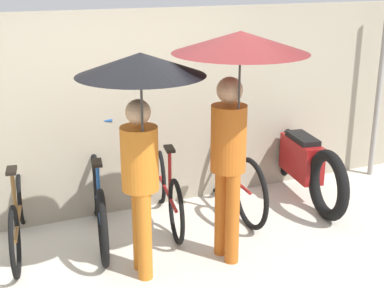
% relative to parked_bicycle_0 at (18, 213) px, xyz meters
% --- Properties ---
extents(ground_plane, '(30.00, 30.00, 0.00)m').
position_rel_parked_bicycle_0_xyz_m(ground_plane, '(1.15, -1.33, -0.35)').
color(ground_plane, beige).
extents(back_wall, '(11.25, 0.12, 2.22)m').
position_rel_parked_bicycle_0_xyz_m(back_wall, '(1.15, 0.43, 0.76)').
color(back_wall, gray).
rests_on(back_wall, ground).
extents(parked_bicycle_0, '(0.48, 1.72, 1.00)m').
position_rel_parked_bicycle_0_xyz_m(parked_bicycle_0, '(0.00, 0.00, 0.00)').
color(parked_bicycle_0, black).
rests_on(parked_bicycle_0, ground).
extents(parked_bicycle_1, '(0.51, 1.79, 1.09)m').
position_rel_parked_bicycle_0_xyz_m(parked_bicycle_1, '(0.77, -0.12, 0.02)').
color(parked_bicycle_1, black).
rests_on(parked_bicycle_1, ground).
extents(parked_bicycle_2, '(0.49, 1.64, 0.97)m').
position_rel_parked_bicycle_0_xyz_m(parked_bicycle_2, '(1.53, -0.05, 0.00)').
color(parked_bicycle_2, black).
rests_on(parked_bicycle_2, ground).
extents(parked_bicycle_3, '(0.44, 1.81, 1.06)m').
position_rel_parked_bicycle_0_xyz_m(parked_bicycle_3, '(2.30, -0.03, 0.05)').
color(parked_bicycle_3, black).
rests_on(parked_bicycle_3, ground).
extents(pedestrian_leading, '(1.03, 1.03, 2.01)m').
position_rel_parked_bicycle_0_xyz_m(pedestrian_leading, '(0.94, -1.06, 1.24)').
color(pedestrian_leading, '#C66B1E').
rests_on(pedestrian_leading, ground).
extents(pedestrian_center, '(1.14, 1.14, 2.14)m').
position_rel_parked_bicycle_0_xyz_m(pedestrian_center, '(1.77, -1.12, 1.38)').
color(pedestrian_center, '#B25619').
rests_on(pedestrian_center, ground).
extents(motorcycle, '(0.63, 2.10, 0.96)m').
position_rel_parked_bicycle_0_xyz_m(motorcycle, '(3.25, -0.06, 0.08)').
color(motorcycle, black).
rests_on(motorcycle, ground).
extents(awning_pole, '(0.07, 0.07, 2.26)m').
position_rel_parked_bicycle_0_xyz_m(awning_pole, '(4.51, 0.13, 0.78)').
color(awning_pole, gray).
rests_on(awning_pole, ground).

